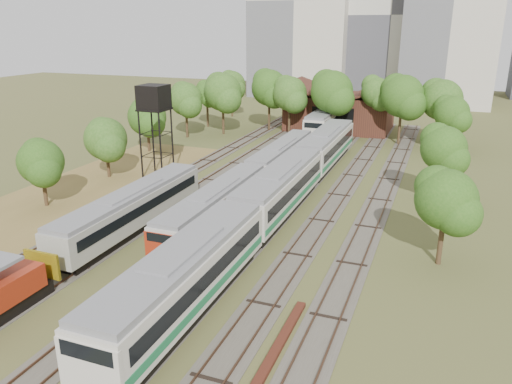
% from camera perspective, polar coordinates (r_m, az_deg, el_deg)
% --- Properties ---
extents(ground, '(240.00, 240.00, 0.00)m').
position_cam_1_polar(ground, '(30.98, -12.04, -13.27)').
color(ground, '#475123').
rests_on(ground, ground).
extents(dry_grass_patch, '(14.00, 60.00, 0.04)m').
position_cam_1_polar(dry_grass_patch, '(47.30, -25.37, -3.21)').
color(dry_grass_patch, brown).
rests_on(dry_grass_patch, ground).
extents(tracks, '(24.60, 80.00, 0.19)m').
position_cam_1_polar(tracks, '(51.87, 2.25, 0.51)').
color(tracks, '#4C473D').
rests_on(tracks, ground).
extents(railcar_red_set, '(2.68, 34.57, 3.31)m').
position_cam_1_polar(railcar_red_set, '(49.16, -0.30, 1.59)').
color(railcar_red_set, black).
rests_on(railcar_red_set, ground).
extents(railcar_green_set, '(3.30, 52.07, 4.09)m').
position_cam_1_polar(railcar_green_set, '(44.35, 2.74, 0.21)').
color(railcar_green_set, black).
rests_on(railcar_green_set, ground).
extents(railcar_rear, '(3.13, 16.08, 3.87)m').
position_cam_1_polar(railcar_rear, '(77.93, 8.06, 8.02)').
color(railcar_rear, black).
rests_on(railcar_rear, ground).
extents(old_grey_coach, '(2.76, 18.00, 3.40)m').
position_cam_1_polar(old_grey_coach, '(41.93, -13.94, -1.89)').
color(old_grey_coach, black).
rests_on(old_grey_coach, ground).
extents(water_tower, '(2.91, 2.91, 10.08)m').
position_cam_1_polar(water_tower, '(55.17, -11.60, 10.27)').
color(water_tower, black).
rests_on(water_tower, ground).
extents(rail_pile_far, '(0.50, 8.04, 0.26)m').
position_cam_1_polar(rail_pile_far, '(27.76, 2.85, -16.67)').
color(rail_pile_far, '#522317').
rests_on(rail_pile_far, ground).
extents(maintenance_shed, '(16.45, 11.55, 7.58)m').
position_cam_1_polar(maintenance_shed, '(82.37, 9.58, 9.13)').
color(maintenance_shed, '#3C1D15').
rests_on(maintenance_shed, ground).
extents(tree_band_left, '(8.23, 76.08, 8.48)m').
position_cam_1_polar(tree_band_left, '(62.48, -14.42, 8.04)').
color(tree_band_left, '#382616').
rests_on(tree_band_left, ground).
extents(tree_band_far, '(36.84, 10.87, 9.93)m').
position_cam_1_polar(tree_band_far, '(74.77, 8.18, 11.10)').
color(tree_band_far, '#382616').
rests_on(tree_band_far, ground).
extents(tree_band_right, '(4.80, 39.08, 7.60)m').
position_cam_1_polar(tree_band_right, '(52.62, 21.12, 5.33)').
color(tree_band_right, '#382616').
rests_on(tree_band_right, ground).
extents(tower_left, '(22.00, 16.00, 42.00)m').
position_cam_1_polar(tower_left, '(121.41, 5.52, 20.84)').
color(tower_left, beige).
rests_on(tower_left, ground).
extents(tower_centre, '(20.00, 18.00, 36.00)m').
position_cam_1_polar(tower_centre, '(122.43, 15.71, 18.85)').
color(tower_centre, beige).
rests_on(tower_centre, ground).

